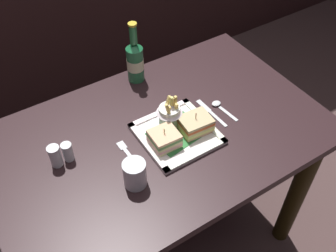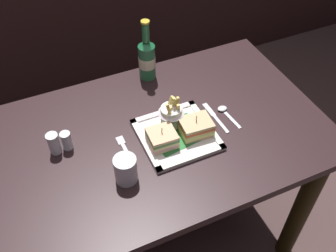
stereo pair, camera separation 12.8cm
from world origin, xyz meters
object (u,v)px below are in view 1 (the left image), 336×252
water_glass (135,175)px  spoon (219,106)px  beer_bottle (135,60)px  sandwich_half_left (164,139)px  fork (128,154)px  pepper_shaker (68,153)px  sandwich_half_right (195,124)px  dining_table (160,161)px  square_plate (177,134)px  knife (210,112)px  salt_shaker (56,157)px  fries_cup (169,113)px

water_glass → spoon: (0.42, 0.13, -0.03)m
beer_bottle → water_glass: size_ratio=2.70×
sandwich_half_left → fork: sandwich_half_left is taller
sandwich_half_left → pepper_shaker: (-0.28, 0.12, -0.01)m
sandwich_half_right → pepper_shaker: size_ratio=1.62×
dining_table → square_plate: (0.05, -0.04, 0.16)m
sandwich_half_right → knife: (0.10, 0.05, -0.03)m
salt_shaker → sandwich_half_left: bearing=-19.9°
beer_bottle → dining_table: bearing=-104.5°
square_plate → fries_cup: fries_cup is taller
beer_bottle → spoon: beer_bottle is taller
sandwich_half_right → fork: bearing=172.2°
square_plate → knife: square_plate is taller
sandwich_half_right → spoon: sandwich_half_right is taller
sandwich_half_left → beer_bottle: (0.09, 0.35, 0.05)m
fries_cup → pepper_shaker: fries_cup is taller
sandwich_half_right → spoon: size_ratio=0.89×
fries_cup → beer_bottle: beer_bottle is taller
fries_cup → sandwich_half_right: bearing=-50.9°
spoon → salt_shaker: salt_shaker is taller
sandwich_half_right → pepper_shaker: (-0.41, 0.12, -0.01)m
square_plate → beer_bottle: bearing=84.7°
square_plate → pepper_shaker: size_ratio=3.65×
dining_table → spoon: (0.25, -0.01, 0.15)m
beer_bottle → salt_shaker: beer_bottle is taller
square_plate → sandwich_half_right: size_ratio=2.25×
sandwich_half_right → fries_cup: size_ratio=0.93×
dining_table → salt_shaker: (-0.34, 0.06, 0.18)m
fries_cup → knife: 0.17m
fries_cup → water_glass: 0.26m
square_plate → salt_shaker: size_ratio=3.14×
sandwich_half_right → salt_shaker: sandwich_half_right is taller
sandwich_half_right → water_glass: 0.29m
sandwich_half_left → pepper_shaker: bearing=157.5°
sandwich_half_left → beer_bottle: 0.37m
salt_shaker → sandwich_half_right: bearing=-14.8°
sandwich_half_right → beer_bottle: bearing=94.9°
sandwich_half_left → salt_shaker: bearing=160.1°
sandwich_half_right → knife: bearing=25.4°
dining_table → fork: fork is taller
knife → spoon: size_ratio=1.33×
beer_bottle → pepper_shaker: 0.45m
fork → fries_cup: bearing=11.8°
dining_table → square_plate: square_plate is taller
sandwich_half_right → fries_cup: bearing=129.1°
dining_table → fries_cup: fries_cup is taller
square_plate → sandwich_half_left: bearing=-163.2°
square_plate → sandwich_half_left: (-0.06, -0.02, 0.03)m
square_plate → spoon: square_plate is taller
sandwich_half_left → water_glass: size_ratio=1.00×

